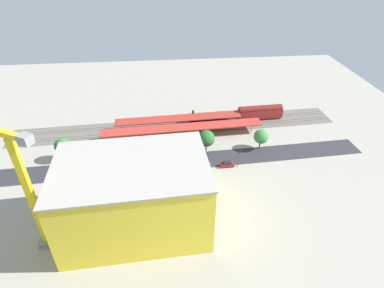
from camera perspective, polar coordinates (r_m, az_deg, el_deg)
name	(u,v)px	position (r m, az deg, el deg)	size (l,w,h in m)	color
ground_plane	(180,156)	(106.60, -2.15, -2.17)	(199.72, 199.72, 0.00)	#9E998C
rail_bed	(177,126)	(123.42, -2.76, 3.25)	(124.83, 13.23, 0.01)	#665E54
street_asphalt	(181,162)	(103.93, -2.03, -3.22)	(124.83, 9.00, 0.01)	#2D2D33
track_rails	(177,126)	(123.33, -2.77, 3.32)	(124.66, 13.38, 0.12)	#9E9EA8
platform_canopy_near	(183,127)	(115.04, -1.70, 3.03)	(59.41, 8.56, 4.02)	#B73328
platform_canopy_far	(179,118)	(120.70, -2.42, 4.70)	(48.47, 7.94, 4.22)	#A82D23
locomotive	(208,117)	(125.84, 2.98, 4.89)	(15.65, 3.84, 5.39)	black
passenger_coach	(260,112)	(129.83, 12.26, 5.69)	(18.42, 4.01, 6.03)	black
parked_car_0	(227,164)	(102.00, 6.39, -3.69)	(4.59, 2.07, 1.81)	black
parked_car_1	(204,165)	(101.11, 2.20, -3.86)	(4.53, 2.23, 1.80)	black
parked_car_2	(184,166)	(100.88, -1.55, -3.95)	(4.69, 1.84, 1.80)	black
parked_car_3	(159,167)	(100.63, -5.95, -4.25)	(4.24, 1.99, 1.83)	black
construction_building	(134,197)	(78.44, -10.42, -9.41)	(35.03, 23.21, 18.84)	yellow
construction_roof_slab	(130,165)	(72.33, -11.18, -3.81)	(35.63, 23.81, 0.40)	#ADA89E
tower_crane	(19,181)	(76.44, -28.92, -5.84)	(23.08, 13.43, 31.91)	gray
box_truck_0	(191,171)	(97.18, -0.25, -4.91)	(8.30, 2.74, 3.56)	black
box_truck_1	(163,175)	(95.91, -5.24, -5.67)	(8.45, 2.67, 3.59)	black
street_tree_0	(206,138)	(106.29, 2.62, 1.01)	(5.73, 5.73, 7.95)	brown
street_tree_1	(63,146)	(109.86, -22.47, -0.32)	(5.18, 5.18, 8.19)	brown
street_tree_2	(261,137)	(110.18, 12.42, 1.33)	(5.01, 5.01, 7.39)	brown
traffic_light	(239,156)	(100.21, 8.48, -2.22)	(0.50, 0.36, 6.33)	#333333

